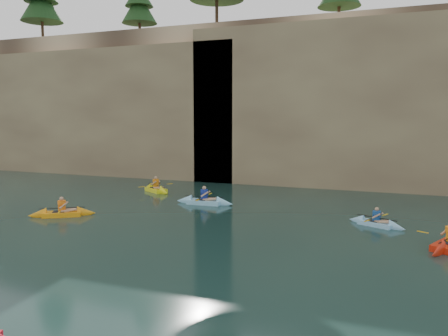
% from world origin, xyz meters
% --- Properties ---
extents(cliff, '(70.00, 16.00, 12.00)m').
position_xyz_m(cliff, '(0.00, 30.00, 6.00)').
color(cliff, tan).
rests_on(cliff, ground).
extents(cliff_slab_west, '(26.00, 2.40, 10.56)m').
position_xyz_m(cliff_slab_west, '(-20.00, 22.60, 5.28)').
color(cliff_slab_west, '#98875C').
rests_on(cliff_slab_west, ground).
extents(cliff_slab_center, '(24.00, 2.40, 11.40)m').
position_xyz_m(cliff_slab_center, '(2.00, 22.60, 5.70)').
color(cliff_slab_center, '#98875C').
rests_on(cliff_slab_center, ground).
extents(sea_cave_west, '(4.50, 1.00, 4.00)m').
position_xyz_m(sea_cave_west, '(-18.00, 21.95, 2.00)').
color(sea_cave_west, black).
rests_on(sea_cave_west, ground).
extents(sea_cave_center, '(3.50, 1.00, 3.20)m').
position_xyz_m(sea_cave_center, '(-4.00, 21.95, 1.60)').
color(sea_cave_center, black).
rests_on(sea_cave_center, ground).
extents(kayaker_orange, '(3.00, 2.32, 1.19)m').
position_xyz_m(kayaker_orange, '(-11.24, 8.81, 0.15)').
color(kayaker_orange, '#FF9910').
rests_on(kayaker_orange, ground).
extents(kayaker_ltblue_near, '(2.67, 1.92, 1.04)m').
position_xyz_m(kayaker_ltblue_near, '(3.07, 12.24, 0.13)').
color(kayaker_ltblue_near, '#92CFF4').
rests_on(kayaker_ltblue_near, ground).
extents(kayaker_yellow, '(2.94, 2.26, 1.24)m').
position_xyz_m(kayaker_yellow, '(-10.47, 16.55, 0.15)').
color(kayaker_yellow, yellow).
rests_on(kayaker_yellow, ground).
extents(kayaker_ltblue_mid, '(3.33, 2.47, 1.26)m').
position_xyz_m(kayaker_ltblue_mid, '(-5.95, 13.95, 0.15)').
color(kayaker_ltblue_mid, '#90D2F1').
rests_on(kayaker_ltblue_mid, ground).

